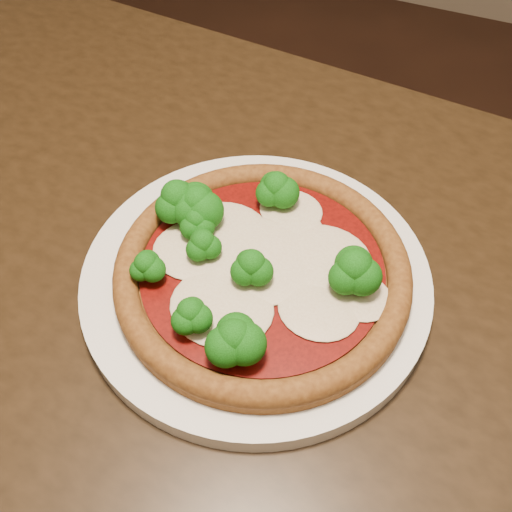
% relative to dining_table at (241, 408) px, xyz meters
% --- Properties ---
extents(floor, '(4.00, 4.00, 0.00)m').
position_rel_dining_table_xyz_m(floor, '(0.06, 0.15, -0.66)').
color(floor, black).
rests_on(floor, ground).
extents(dining_table, '(1.34, 0.97, 0.75)m').
position_rel_dining_table_xyz_m(dining_table, '(0.00, 0.00, 0.00)').
color(dining_table, black).
rests_on(dining_table, floor).
extents(plate, '(0.31, 0.31, 0.02)m').
position_rel_dining_table_xyz_m(plate, '(-0.02, 0.08, 0.10)').
color(plate, white).
rests_on(plate, dining_table).
extents(pizza, '(0.25, 0.25, 0.06)m').
position_rel_dining_table_xyz_m(pizza, '(-0.02, 0.07, 0.13)').
color(pizza, brown).
rests_on(pizza, plate).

